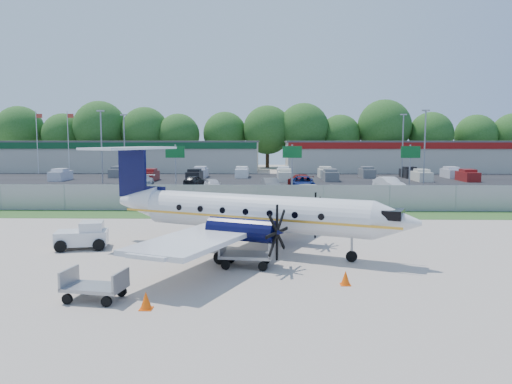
{
  "coord_description": "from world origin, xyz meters",
  "views": [
    {
      "loc": [
        0.68,
        -23.89,
        5.44
      ],
      "look_at": [
        0.0,
        6.0,
        2.3
      ],
      "focal_mm": 35.0,
      "sensor_mm": 36.0,
      "label": 1
    }
  ],
  "objects_px": {
    "pushback_tug": "(84,236)",
    "aircraft": "(249,212)",
    "baggage_cart_far": "(95,286)",
    "baggage_cart_near": "(246,254)"
  },
  "relations": [
    {
      "from": "pushback_tug",
      "to": "aircraft",
      "type": "bearing_deg",
      "value": -3.9
    },
    {
      "from": "aircraft",
      "to": "baggage_cart_far",
      "type": "distance_m",
      "value": 9.16
    },
    {
      "from": "pushback_tug",
      "to": "baggage_cart_near",
      "type": "bearing_deg",
      "value": -22.86
    },
    {
      "from": "pushback_tug",
      "to": "baggage_cart_far",
      "type": "relative_size",
      "value": 1.26
    },
    {
      "from": "pushback_tug",
      "to": "baggage_cart_far",
      "type": "xyz_separation_m",
      "value": [
        3.36,
        -8.14,
        -0.15
      ]
    },
    {
      "from": "aircraft",
      "to": "pushback_tug",
      "type": "distance_m",
      "value": 8.44
    },
    {
      "from": "aircraft",
      "to": "baggage_cart_near",
      "type": "xyz_separation_m",
      "value": [
        0.0,
        -2.94,
        -1.4
      ]
    },
    {
      "from": "baggage_cart_near",
      "to": "baggage_cart_far",
      "type": "distance_m",
      "value": 6.79
    },
    {
      "from": "aircraft",
      "to": "pushback_tug",
      "type": "xyz_separation_m",
      "value": [
        -8.32,
        0.57,
        -1.31
      ]
    },
    {
      "from": "aircraft",
      "to": "pushback_tug",
      "type": "relative_size",
      "value": 5.93
    }
  ]
}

